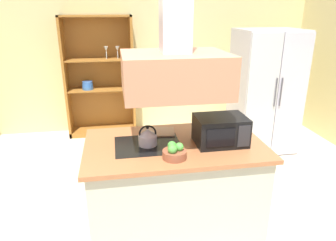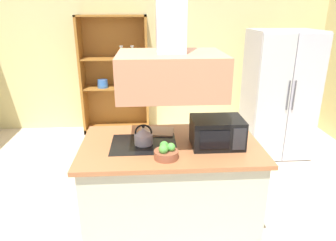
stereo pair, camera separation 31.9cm
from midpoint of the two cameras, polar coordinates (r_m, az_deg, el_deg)
ground_plane at (r=3.31m, az=3.32°, el=-19.21°), size 7.80×7.80×0.00m
wall_back at (r=5.60m, az=-0.17°, el=12.35°), size 6.00×0.12×2.70m
kitchen_island at (r=3.11m, az=3.42°, el=-11.80°), size 1.66×1.00×0.90m
range_hood at (r=2.68m, az=3.97°, el=11.22°), size 0.90×0.70×1.33m
refrigerator at (r=4.86m, az=21.42°, el=4.45°), size 0.90×0.78×1.81m
dish_cabinet at (r=5.48m, az=-8.02°, el=7.00°), size 1.14×0.40×1.99m
kettle at (r=2.85m, az=-1.33°, el=-2.90°), size 0.17×0.17×0.19m
cutting_board at (r=3.14m, az=0.78°, el=-2.10°), size 0.37×0.28×0.02m
microwave at (r=2.87m, az=12.13°, el=-2.17°), size 0.46×0.35×0.26m
fruit_bowl at (r=2.60m, az=3.17°, el=-5.92°), size 0.20×0.20×0.14m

